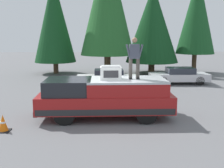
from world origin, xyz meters
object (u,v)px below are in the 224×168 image
compressor_unit (111,73)px  person_on_truck_bed (134,57)px  traffic_cone (3,124)px  parked_car_white (108,78)px  parked_car_silver (179,76)px  pickup_truck (105,97)px

compressor_unit → person_on_truck_bed: size_ratio=0.50×
traffic_cone → parked_car_white: bearing=-24.8°
parked_car_silver → traffic_cone: 13.17m
person_on_truck_bed → parked_car_white: (7.14, 0.91, -1.97)m
parked_car_white → person_on_truck_bed: bearing=-172.7°
parked_car_white → traffic_cone: size_ratio=6.61×
compressor_unit → parked_car_silver: 9.71m
parked_car_white → traffic_cone: parked_car_white is taller
pickup_truck → parked_car_silver: bearing=-33.9°
pickup_truck → traffic_cone: bearing=112.2°
compressor_unit → parked_car_silver: (8.11, -5.16, -1.35)m
pickup_truck → compressor_unit: (-0.11, -0.21, 1.05)m
pickup_truck → person_on_truck_bed: (-0.01, -1.18, 1.68)m
pickup_truck → parked_car_silver: size_ratio=1.35×
pickup_truck → compressor_unit: size_ratio=6.60×
compressor_unit → traffic_cone: bearing=109.8°
parked_car_silver → pickup_truck: bearing=146.1°
traffic_cone → parked_car_silver: bearing=-43.7°
pickup_truck → parked_car_white: size_ratio=1.35×
compressor_unit → parked_car_silver: compressor_unit is taller
pickup_truck → parked_car_white: pickup_truck is taller
compressor_unit → parked_car_white: bearing=-0.5°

